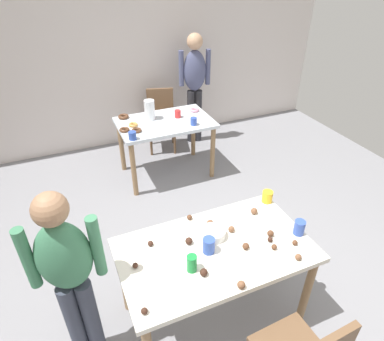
{
  "coord_description": "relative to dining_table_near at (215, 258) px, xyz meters",
  "views": [
    {
      "loc": [
        -0.95,
        -1.54,
        2.46
      ],
      "look_at": [
        -0.0,
        0.67,
        0.9
      ],
      "focal_mm": 31.17,
      "sensor_mm": 36.0,
      "label": 1
    }
  ],
  "objects": [
    {
      "name": "fork_near",
      "position": [
        -0.42,
        -0.22,
        0.1
      ],
      "size": [
        0.17,
        0.02,
        0.01
      ],
      "primitive_type": "cube",
      "color": "silver",
      "rests_on": "dining_table_near"
    },
    {
      "name": "cake_ball_0",
      "position": [
        -0.56,
        0.05,
        0.11
      ],
      "size": [
        0.04,
        0.04,
        0.04
      ],
      "primitive_type": "sphere",
      "color": "#3D2319",
      "rests_on": "dining_table_near"
    },
    {
      "name": "person_adult_far",
      "position": [
        1.08,
        2.83,
        0.31
      ],
      "size": [
        0.45,
        0.26,
        1.6
      ],
      "color": "#28282D",
      "rests_on": "ground_plane"
    },
    {
      "name": "cake_ball_9",
      "position": [
        0.44,
        0.21,
        0.12
      ],
      "size": [
        0.05,
        0.05,
        0.05
      ],
      "primitive_type": "sphere",
      "color": "brown",
      "rests_on": "dining_table_near"
    },
    {
      "name": "cake_ball_15",
      "position": [
        0.42,
        -0.05,
        0.12
      ],
      "size": [
        0.05,
        0.05,
        0.05
      ],
      "primitive_type": "sphere",
      "color": "brown",
      "rests_on": "dining_table_near"
    },
    {
      "name": "cake_ball_10",
      "position": [
        0.37,
        -0.17,
        0.11
      ],
      "size": [
        0.04,
        0.04,
        0.04
      ],
      "primitive_type": "sphere",
      "color": "brown",
      "rests_on": "dining_table_near"
    },
    {
      "name": "cake_ball_5",
      "position": [
        -0.17,
        -0.18,
        0.12
      ],
      "size": [
        0.05,
        0.05,
        0.05
      ],
      "primitive_type": "sphere",
      "color": "#3D2319",
      "rests_on": "dining_table_near"
    },
    {
      "name": "ground_plane",
      "position": [
        0.15,
        0.09,
        -0.66
      ],
      "size": [
        6.4,
        6.4,
        0.0
      ],
      "primitive_type": "plane",
      "color": "gray"
    },
    {
      "name": "wall_back",
      "position": [
        0.15,
        3.29,
        0.64
      ],
      "size": [
        6.4,
        0.1,
        2.6
      ],
      "primitive_type": "cube",
      "color": "silver",
      "rests_on": "ground_plane"
    },
    {
      "name": "cake_ball_6",
      "position": [
        0.53,
        -0.19,
        0.11
      ],
      "size": [
        0.04,
        0.04,
        0.04
      ],
      "primitive_type": "sphere",
      "color": "brown",
      "rests_on": "dining_table_near"
    },
    {
      "name": "cake_ball_4",
      "position": [
        -0.15,
        0.11,
        0.12
      ],
      "size": [
        0.05,
        0.05,
        0.05
      ],
      "primitive_type": "sphere",
      "color": "#3D2319",
      "rests_on": "dining_table_near"
    },
    {
      "name": "cup_far_2",
      "position": [
        0.56,
        2.17,
        0.14
      ],
      "size": [
        0.08,
        0.08,
        0.09
      ],
      "primitive_type": "cylinder",
      "color": "red",
      "rests_on": "dining_table_far"
    },
    {
      "name": "cup_near_0",
      "position": [
        0.62,
        -0.11,
        0.15
      ],
      "size": [
        0.08,
        0.08,
        0.11
      ],
      "primitive_type": "cylinder",
      "color": "#3351B2",
      "rests_on": "dining_table_near"
    },
    {
      "name": "soda_can",
      "position": [
        -0.23,
        -0.11,
        0.16
      ],
      "size": [
        0.07,
        0.07,
        0.12
      ],
      "primitive_type": "cylinder",
      "color": "#198438",
      "rests_on": "dining_table_near"
    },
    {
      "name": "donut_far_0",
      "position": [
        -0.15,
        2.05,
        0.11
      ],
      "size": [
        0.12,
        0.12,
        0.03
      ],
      "primitive_type": "torus",
      "color": "brown",
      "rests_on": "dining_table_far"
    },
    {
      "name": "cup_near_1",
      "position": [
        0.62,
        0.3,
        0.14
      ],
      "size": [
        0.09,
        0.09,
        0.1
      ],
      "primitive_type": "cylinder",
      "color": "yellow",
      "rests_on": "dining_table_near"
    },
    {
      "name": "cup_far_0",
      "position": [
        -0.11,
        1.81,
        0.14
      ],
      "size": [
        0.08,
        0.08,
        0.09
      ],
      "primitive_type": "cylinder",
      "color": "#3351B2",
      "rests_on": "dining_table_far"
    },
    {
      "name": "donut_far_4",
      "position": [
        -0.07,
        2.41,
        0.11
      ],
      "size": [
        0.13,
        0.13,
        0.04
      ],
      "primitive_type": "torus",
      "color": "brown",
      "rests_on": "dining_table_far"
    },
    {
      "name": "cup_near_2",
      "position": [
        -0.06,
        -0.01,
        0.15
      ],
      "size": [
        0.08,
        0.08,
        0.12
      ],
      "primitive_type": "cylinder",
      "color": "#3351B2",
      "rests_on": "dining_table_near"
    },
    {
      "name": "donut_far_3",
      "position": [
        -0.02,
        2.14,
        0.11
      ],
      "size": [
        0.11,
        0.11,
        0.03
      ],
      "primitive_type": "torus",
      "color": "gold",
      "rests_on": "dining_table_far"
    },
    {
      "name": "cake_ball_14",
      "position": [
        -0.05,
        0.35,
        0.11
      ],
      "size": [
        0.04,
        0.04,
        0.04
      ],
      "primitive_type": "sphere",
      "color": "brown",
      "rests_on": "dining_table_near"
    },
    {
      "name": "cake_ball_8",
      "position": [
        -0.0,
        -0.35,
        0.12
      ],
      "size": [
        0.05,
        0.05,
        0.05
      ],
      "primitive_type": "sphere",
      "color": "brown",
      "rests_on": "dining_table_near"
    },
    {
      "name": "cake_ball_13",
      "position": [
        0.38,
        -0.09,
        0.11
      ],
      "size": [
        0.04,
        0.04,
        0.04
      ],
      "primitive_type": "sphere",
      "color": "#3D2319",
      "rests_on": "dining_table_near"
    },
    {
      "name": "chair_far_table",
      "position": [
        0.55,
        2.85,
        -0.16
      ],
      "size": [
        0.49,
        0.49,
        0.87
      ],
      "color": "brown",
      "rests_on": "ground_plane"
    },
    {
      "name": "cake_ball_1",
      "position": [
        -0.59,
        -0.29,
        0.11
      ],
      "size": [
        0.04,
        0.04,
        0.04
      ],
      "primitive_type": "sphere",
      "color": "#3D2319",
      "rests_on": "dining_table_near"
    },
    {
      "name": "cake_ball_7",
      "position": [
        0.18,
        0.1,
        0.12
      ],
      "size": [
        0.05,
        0.05,
        0.05
      ],
      "primitive_type": "sphere",
      "color": "brown",
      "rests_on": "dining_table_near"
    },
    {
      "name": "cup_far_1",
      "position": [
        0.65,
        1.89,
        0.14
      ],
      "size": [
        0.08,
        0.08,
        0.09
      ],
      "primitive_type": "cylinder",
      "color": "#3351B2",
      "rests_on": "dining_table_far"
    },
    {
      "name": "mixing_bowl",
      "position": [
        0.04,
        0.11,
        0.13
      ],
      "size": [
        0.17,
        0.17,
        0.06
      ],
      "primitive_type": "cylinder",
      "color": "white",
      "rests_on": "dining_table_near"
    },
    {
      "name": "dining_table_near",
      "position": [
        0.0,
        0.0,
        0.0
      ],
      "size": [
        1.34,
        0.77,
        0.75
      ],
      "color": "silver",
      "rests_on": "ground_plane"
    },
    {
      "name": "cake_ball_11",
      "position": [
        0.19,
        -0.09,
        0.12
      ],
      "size": [
        0.05,
        0.05,
        0.05
      ],
      "primitive_type": "sphere",
      "color": "brown",
      "rests_on": "dining_table_near"
    },
    {
      "name": "person_girl_near",
      "position": [
        -0.95,
        0.09,
        0.2
      ],
      "size": [
        0.46,
        0.25,
        1.44
      ],
      "color": "#383D4C",
      "rests_on": "ground_plane"
    },
    {
      "name": "cake_ball_2",
      "position": [
        0.46,
        -0.31,
        0.12
      ],
      "size": [
        0.04,
        0.04,
        0.04
      ],
      "primitive_type": "sphere",
      "color": "brown",
      "rests_on": "dining_table_near"
    },
    {
      "name": "donut_far_1",
      "position": [
        -0.02,
        1.98,
        0.11
      ],
      "size": [
        0.12,
        0.12,
        0.03
      ],
      "primitive_type": "torus",
      "color": "brown",
      "rests_on": "dining_table_far"
    },
    {
      "name": "pitcher_far",
      "position": [
        0.22,
        2.25,
        0.22
      ],
      "size": [
        0.13,
        0.13,
        0.24
      ],
      "primitive_type": "cylinder",
      "color": "white",
      "rests_on": "dining_table_far"
    },
    {
      "name": "cake_ball_3",
      "position": [
        -0.41,
        0.2,
        0.11
      ],
      "size": [
        0.04,
        0.04,
        0.04
      ],
      "primitive_type": "sphere",
      "color": "#3D2319",
      "rests_on": "dining_table_near"
    },
    {
      "name": "cake_ball_12",
      "position": [
        0.07,
        0.22,
        0.12
      ],
      "size": [
        0.05,
        0.05,
        0.05
      ],
      "primitive_type": "sphere",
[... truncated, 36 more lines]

